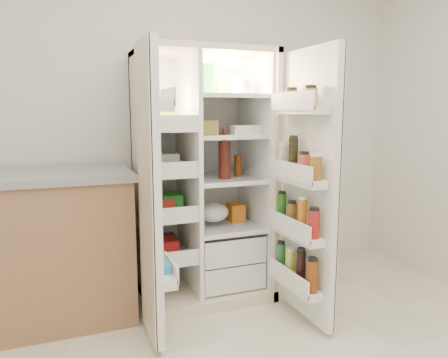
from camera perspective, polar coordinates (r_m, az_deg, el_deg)
name	(u,v)px	position (r m, az deg, el deg)	size (l,w,h in m)	color
wall_back	(175,115)	(3.44, -6.59, 8.60)	(4.00, 0.02, 2.70)	white
refrigerator	(203,196)	(3.20, -2.87, -2.29)	(0.93, 0.70, 1.80)	beige
freezer_door	(150,196)	(2.47, -9.87, -2.29)	(0.15, 0.40, 1.72)	white
fridge_door	(306,191)	(2.75, 11.02, -1.54)	(0.17, 0.58, 1.72)	white
kitchen_counter	(25,249)	(3.06, -25.18, -8.47)	(1.36, 0.72, 0.99)	#8D6546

